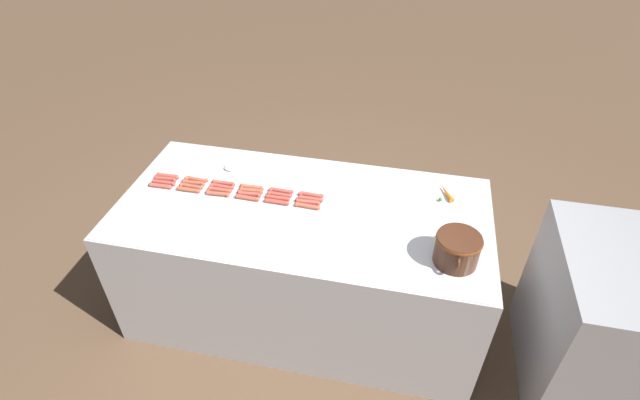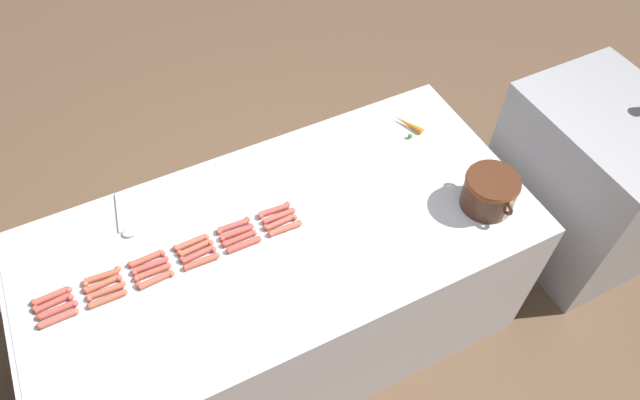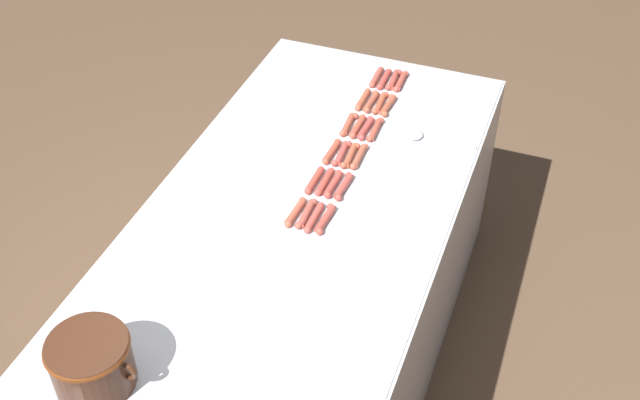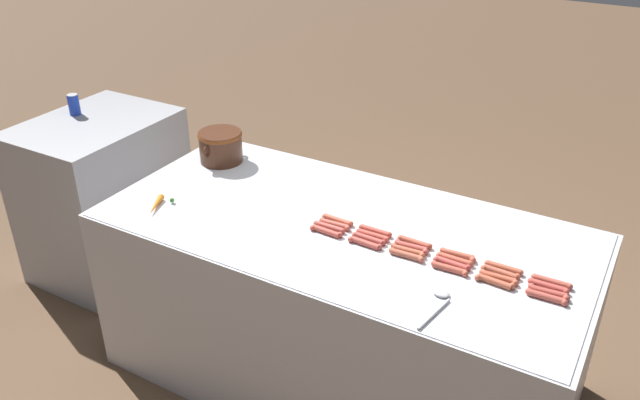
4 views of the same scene
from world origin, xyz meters
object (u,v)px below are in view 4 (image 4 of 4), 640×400
hot_dog_19 (504,268)px  hot_dog_14 (455,259)px  hot_dog_18 (552,282)px  back_cabinet (105,196)px  hot_dog_2 (449,269)px  bean_pot (221,145)px  soda_can (74,105)px  hot_dog_22 (375,231)px  hot_dog_7 (499,277)px  hot_dog_20 (458,255)px  serving_spoon (439,300)px  hot_dog_4 (365,243)px  hot_dog_11 (329,227)px  hot_dog_17 (335,224)px  hot_dog_23 (337,220)px  hot_dog_3 (406,255)px  hot_dog_1 (495,282)px  hot_dog_15 (411,247)px  hot_dog_12 (548,286)px  hot_dog_13 (500,272)px  hot_dog_0 (546,297)px  hot_dog_10 (369,239)px  hot_dog_6 (549,292)px  hot_dog_5 (326,231)px  hot_dog_9 (408,251)px  hot_dog_16 (373,235)px  carrot (156,205)px  hot_dog_21 (415,242)px

hot_dog_19 → hot_dog_14: bearing=101.3°
hot_dog_18 → back_cabinet: bearing=86.3°
hot_dog_2 → bean_pot: size_ratio=0.54×
hot_dog_14 → soda_can: size_ratio=1.28×
hot_dog_22 → soda_can: (0.21, 2.09, 0.13)m
hot_dog_2 → hot_dog_19: 0.22m
hot_dog_7 → hot_dog_20: 0.21m
hot_dog_22 → back_cabinet: bearing=84.8°
hot_dog_22 → serving_spoon: (-0.32, -0.42, -0.01)m
hot_dog_4 → hot_dog_14: size_ratio=1.00×
soda_can → hot_dog_14: bearing=-95.7°
hot_dog_22 → serving_spoon: bearing=-127.3°
hot_dog_11 → serving_spoon: (-0.25, -0.61, -0.01)m
hot_dog_17 → hot_dog_23: size_ratio=1.00×
hot_dog_3 → hot_dog_2: bearing=-91.3°
hot_dog_1 → hot_dog_15: bearing=79.3°
hot_dog_12 → hot_dog_13: bearing=90.0°
hot_dog_22 → hot_dog_2: bearing=-106.0°
hot_dog_3 → hot_dog_20: size_ratio=1.00×
hot_dog_0 → hot_dog_18: 0.11m
hot_dog_10 → hot_dog_23: (0.07, 0.19, 0.00)m
hot_dog_6 → hot_dog_18: (0.08, 0.01, 0.00)m
hot_dog_10 → hot_dog_15: same height
serving_spoon → bean_pot: bearing=68.2°
hot_dog_18 → hot_dog_19: same height
hot_dog_5 → hot_dog_19: bearing=-81.8°
hot_dog_11 → hot_dog_19: (0.07, -0.76, 0.00)m
hot_dog_0 → hot_dog_10: 0.76m
back_cabinet → soda_can: bearing=77.9°
hot_dog_0 → hot_dog_3: (0.00, 0.57, 0.00)m
hot_dog_18 → soda_can: 2.86m
hot_dog_11 → hot_dog_3: bearing=-95.4°
hot_dog_7 → hot_dog_20: (0.07, 0.19, 0.00)m
hot_dog_9 → hot_dog_13: size_ratio=1.00×
hot_dog_17 → hot_dog_19: bearing=-87.2°
hot_dog_7 → soda_can: soda_can is taller
hot_dog_12 → hot_dog_19: (0.04, 0.18, 0.00)m
hot_dog_13 → soda_can: 2.67m
hot_dog_9 → hot_dog_22: 0.20m
hot_dog_22 → soda_can: soda_can is taller
hot_dog_16 → hot_dog_2: bearing=-101.3°
carrot → hot_dog_15: bearing=-77.4°
hot_dog_21 → serving_spoon: (-0.32, -0.23, -0.01)m
hot_dog_1 → hot_dog_21: bearing=73.6°
hot_dog_18 → hot_dog_19: size_ratio=1.00×
bean_pot → hot_dog_2: bearing=-104.8°
hot_dog_0 → carrot: (-0.20, 1.76, 0.00)m
hot_dog_12 → hot_dog_17: (-0.00, 0.94, 0.00)m
hot_dog_4 → hot_dog_10: same height
hot_dog_0 → hot_dog_9: bearing=86.6°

